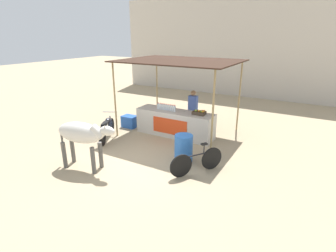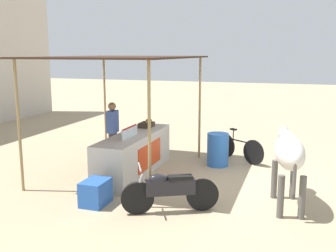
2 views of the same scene
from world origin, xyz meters
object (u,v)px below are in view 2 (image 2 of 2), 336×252
object	(u,v)px
stall_counter	(134,154)
bicycle_leaning	(239,148)
motorcycle_parked	(169,190)
fruit_crate	(147,124)
cow	(289,154)
cooler_box	(96,192)
water_barrel	(218,150)
vendor_behind_counter	(113,134)

from	to	relation	value
stall_counter	bicycle_leaning	xyz separation A→B (m)	(1.91, -2.23, -0.13)
stall_counter	motorcycle_parked	world-z (taller)	stall_counter
fruit_crate	bicycle_leaning	xyz separation A→B (m)	(0.95, -2.28, -0.68)
cow	cooler_box	bearing A→B (deg)	107.12
cow	bicycle_leaning	distance (m)	3.29
fruit_crate	motorcycle_parked	size ratio (longest dim) A/B	0.27
fruit_crate	cooler_box	distance (m)	3.15
water_barrel	motorcycle_parked	world-z (taller)	motorcycle_parked
fruit_crate	water_barrel	world-z (taller)	fruit_crate
fruit_crate	cooler_box	xyz separation A→B (m)	(-3.05, -0.15, -0.79)
fruit_crate	cow	size ratio (longest dim) A/B	0.24
water_barrel	cow	world-z (taller)	cow
cow	motorcycle_parked	distance (m)	2.32
water_barrel	vendor_behind_counter	bearing A→B (deg)	109.20
vendor_behind_counter	water_barrel	world-z (taller)	vendor_behind_counter
water_barrel	motorcycle_parked	distance (m)	3.27
cow	fruit_crate	bearing A→B (deg)	61.36
cooler_box	cow	size ratio (longest dim) A/B	0.32
water_barrel	cow	distance (m)	2.96
water_barrel	cow	size ratio (longest dim) A/B	0.46
fruit_crate	cow	distance (m)	4.12
vendor_behind_counter	cow	xyz separation A→B (m)	(-1.40, -4.32, 0.18)
vendor_behind_counter	fruit_crate	bearing A→B (deg)	-50.72
stall_counter	cow	distance (m)	3.75
bicycle_leaning	vendor_behind_counter	bearing A→B (deg)	117.09
stall_counter	vendor_behind_counter	xyz separation A→B (m)	(0.38, 0.75, 0.37)
fruit_crate	bicycle_leaning	distance (m)	2.56
water_barrel	fruit_crate	bearing A→B (deg)	99.53
stall_counter	vendor_behind_counter	bearing A→B (deg)	63.06
stall_counter	vendor_behind_counter	size ratio (longest dim) A/B	1.82
vendor_behind_counter	water_barrel	xyz separation A→B (m)	(0.88, -2.54, -0.43)
cow	vendor_behind_counter	bearing A→B (deg)	72.04
vendor_behind_counter	cooler_box	world-z (taller)	vendor_behind_counter
vendor_behind_counter	stall_counter	bearing A→B (deg)	-116.94
vendor_behind_counter	water_barrel	bearing A→B (deg)	-70.80
fruit_crate	vendor_behind_counter	xyz separation A→B (m)	(-0.58, 0.70, -0.18)
stall_counter	vendor_behind_counter	world-z (taller)	vendor_behind_counter
cooler_box	vendor_behind_counter	bearing A→B (deg)	18.99
cooler_box	cow	distance (m)	3.72
fruit_crate	vendor_behind_counter	world-z (taller)	vendor_behind_counter
water_barrel	bicycle_leaning	distance (m)	0.79
motorcycle_parked	water_barrel	bearing A→B (deg)	-4.06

